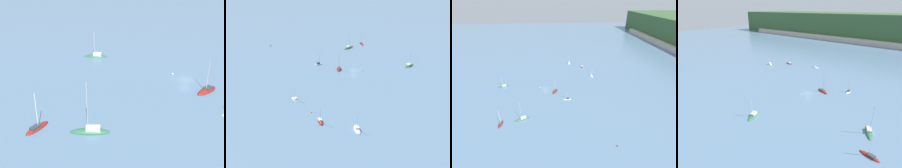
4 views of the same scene
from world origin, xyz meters
TOP-DOWN VIEW (x-y plane):
  - ground_plane at (0.00, 0.00)m, footprint 600.00×600.00m
  - hillside_ridge at (0.00, 187.86)m, footprint 458.15×88.43m
  - shore_town_strip at (0.00, 140.14)m, footprint 389.43×6.00m
  - sailboat_0 at (-18.29, 35.01)m, footprint 4.89×2.94m
  - sailboat_1 at (14.35, 13.53)m, footprint 1.48×4.81m
  - sailboat_2 at (-5.13, -29.32)m, footprint 4.91×7.53m
  - sailboat_3 at (35.13, -21.22)m, footprint 6.13×2.43m
  - sailboat_4 at (-38.11, 30.74)m, footprint 5.42×2.02m
  - sailboat_5 at (-47.96, 20.36)m, footprint 5.77×2.60m
  - sailboat_6 at (4.32, 6.20)m, footprint 7.27×4.89m
  - sailboat_7 at (31.75, -11.10)m, footprint 5.06×7.92m
  - mooring_buoy_0 at (-1.75, -3.95)m, footprint 0.52×0.52m
  - mooring_buoy_1 at (-30.58, 31.91)m, footprint 0.51×0.51m

SIDE VIEW (x-z plane):
  - ground_plane at x=0.00m, z-range 0.00..0.00m
  - sailboat_6 at x=4.32m, z-range -4.57..4.70m
  - sailboat_4 at x=-38.11m, z-range -3.69..3.87m
  - sailboat_3 at x=35.13m, z-range -4.07..4.26m
  - sailboat_5 at x=-47.96m, z-range -3.41..3.63m
  - sailboat_1 at x=14.35m, z-range -2.87..3.13m
  - sailboat_0 at x=-18.29m, z-range -3.35..3.62m
  - sailboat_2 at x=-5.13m, z-range -4.17..4.46m
  - sailboat_7 at x=31.75m, z-range -5.61..5.91m
  - mooring_buoy_1 at x=-30.58m, z-range 0.00..0.51m
  - mooring_buoy_0 at x=-1.75m, z-range 0.00..0.52m
  - shore_town_strip at x=0.00m, z-range 0.00..5.23m
  - hillside_ridge at x=0.00m, z-range 0.00..30.94m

